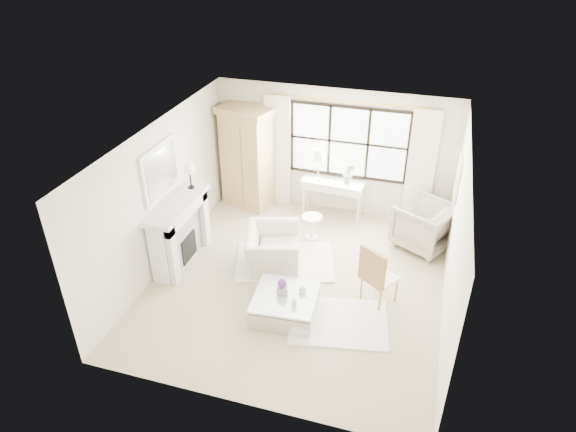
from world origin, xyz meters
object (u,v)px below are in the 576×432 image
console_table (332,198)px  coffee_table (285,305)px  club_armchair (272,249)px  armoire (247,157)px

console_table → coffee_table: console_table is taller
club_armchair → coffee_table: bearing=-168.5°
armoire → console_table: (1.89, 0.06, -0.74)m
armoire → console_table: size_ratio=1.68×
console_table → club_armchair: console_table is taller
coffee_table → console_table: bearing=85.0°
armoire → console_table: bearing=17.1°
club_armchair → console_table: bearing=-32.4°
armoire → console_table: armoire is taller
console_table → coffee_table: 3.35m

